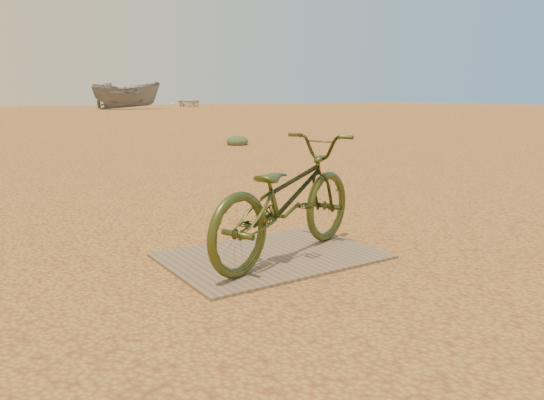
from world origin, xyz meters
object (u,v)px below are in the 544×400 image
boat_mid_right (127,95)px  boat_far_right (189,102)px  plywood_board (272,256)px  bicycle (286,198)px

boat_mid_right → boat_far_right: boat_mid_right is taller
plywood_board → boat_far_right: (21.21, 48.84, 0.46)m
plywood_board → bicycle: bearing=-53.7°
boat_far_right → boat_mid_right: bearing=-130.8°
bicycle → boat_mid_right: bearing=-37.0°
plywood_board → bicycle: 0.48m
bicycle → boat_far_right: 53.30m
boat_mid_right → boat_far_right: bearing=-51.2°
bicycle → boat_mid_right: (12.25, 41.55, 0.66)m
plywood_board → boat_far_right: size_ratio=0.35×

